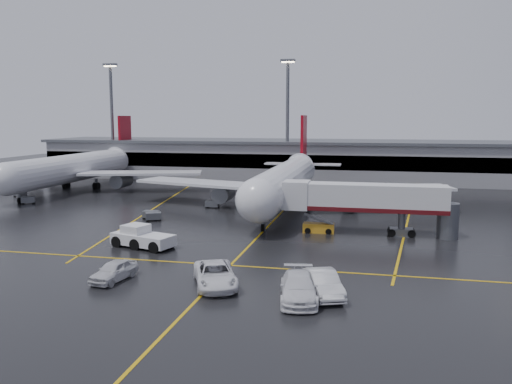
# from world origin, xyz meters

# --- Properties ---
(ground) EXTENTS (220.00, 220.00, 0.00)m
(ground) POSITION_xyz_m (0.00, 0.00, 0.00)
(ground) COLOR black
(ground) RESTS_ON ground
(apron_line_centre) EXTENTS (0.25, 90.00, 0.02)m
(apron_line_centre) POSITION_xyz_m (0.00, 0.00, 0.01)
(apron_line_centre) COLOR gold
(apron_line_centre) RESTS_ON ground
(apron_line_stop) EXTENTS (60.00, 0.25, 0.02)m
(apron_line_stop) POSITION_xyz_m (0.00, -22.00, 0.01)
(apron_line_stop) COLOR gold
(apron_line_stop) RESTS_ON ground
(apron_line_left) EXTENTS (9.99, 69.35, 0.02)m
(apron_line_left) POSITION_xyz_m (-20.00, 10.00, 0.01)
(apron_line_left) COLOR gold
(apron_line_left) RESTS_ON ground
(apron_line_right) EXTENTS (7.57, 69.64, 0.02)m
(apron_line_right) POSITION_xyz_m (18.00, 10.00, 0.01)
(apron_line_right) COLOR gold
(apron_line_right) RESTS_ON ground
(terminal) EXTENTS (122.00, 19.00, 8.60)m
(terminal) POSITION_xyz_m (0.00, 47.93, 4.32)
(terminal) COLOR gray
(terminal) RESTS_ON ground
(light_mast_left) EXTENTS (3.00, 1.20, 25.45)m
(light_mast_left) POSITION_xyz_m (-45.00, 42.00, 14.47)
(light_mast_left) COLOR #595B60
(light_mast_left) RESTS_ON ground
(light_mast_mid) EXTENTS (3.00, 1.20, 25.45)m
(light_mast_mid) POSITION_xyz_m (-5.00, 42.00, 14.47)
(light_mast_mid) COLOR #595B60
(light_mast_mid) RESTS_ON ground
(main_airliner) EXTENTS (48.80, 45.60, 14.10)m
(main_airliner) POSITION_xyz_m (0.00, 9.70, 4.21)
(main_airliner) COLOR silver
(main_airliner) RESTS_ON ground
(second_airliner) EXTENTS (48.80, 45.60, 14.10)m
(second_airliner) POSITION_xyz_m (-42.00, 21.70, 4.21)
(second_airliner) COLOR silver
(second_airliner) RESTS_ON ground
(jet_bridge) EXTENTS (19.90, 3.40, 6.05)m
(jet_bridge) POSITION_xyz_m (11.87, -6.00, 3.93)
(jet_bridge) COLOR silver
(jet_bridge) RESTS_ON ground
(pushback_tractor) EXTENTS (7.27, 4.58, 2.42)m
(pushback_tractor) POSITION_xyz_m (-10.90, -17.32, 0.96)
(pushback_tractor) COLOR silver
(pushback_tractor) RESTS_ON ground
(belt_loader) EXTENTS (3.69, 1.81, 2.31)m
(belt_loader) POSITION_xyz_m (6.53, -6.23, 0.57)
(belt_loader) COLOR orange
(belt_loader) RESTS_ON ground
(service_van_a) EXTENTS (5.51, 7.46, 1.88)m
(service_van_a) POSITION_xyz_m (0.38, -27.97, 0.94)
(service_van_a) COLOR white
(service_van_a) RESTS_ON ground
(service_van_b) EXTENTS (3.70, 6.98, 1.93)m
(service_van_b) POSITION_xyz_m (7.40, -29.75, 0.96)
(service_van_b) COLOR white
(service_van_b) RESTS_ON ground
(service_van_c) EXTENTS (3.90, 6.13, 1.91)m
(service_van_c) POSITION_xyz_m (9.10, -28.36, 0.95)
(service_van_c) COLOR silver
(service_van_c) RESTS_ON ground
(service_van_d) EXTENTS (2.67, 5.15, 1.67)m
(service_van_d) POSITION_xyz_m (-8.29, -28.43, 0.84)
(service_van_d) COLOR silver
(service_van_d) RESTS_ON ground
(baggage_cart_a) EXTENTS (2.36, 2.03, 1.12)m
(baggage_cart_a) POSITION_xyz_m (-15.50, -3.77, 0.63)
(baggage_cart_a) COLOR #595B60
(baggage_cart_a) RESTS_ON ground
(baggage_cart_b) EXTENTS (2.00, 1.31, 1.12)m
(baggage_cart_b) POSITION_xyz_m (-16.34, -2.63, 0.63)
(baggage_cart_b) COLOR #595B60
(baggage_cart_b) RESTS_ON ground
(baggage_cart_c) EXTENTS (2.04, 1.37, 1.12)m
(baggage_cart_c) POSITION_xyz_m (-10.86, 7.52, 0.63)
(baggage_cart_c) COLOR #595B60
(baggage_cart_c) RESTS_ON ground
(baggage_cart_d) EXTENTS (2.28, 1.79, 1.12)m
(baggage_cart_d) POSITION_xyz_m (-46.54, 11.09, 0.63)
(baggage_cart_d) COLOR #595B60
(baggage_cart_d) RESTS_ON ground
(baggage_cart_e) EXTENTS (2.38, 2.13, 1.12)m
(baggage_cart_e) POSITION_xyz_m (-40.56, 4.99, 0.63)
(baggage_cart_e) COLOR #595B60
(baggage_cart_e) RESTS_ON ground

